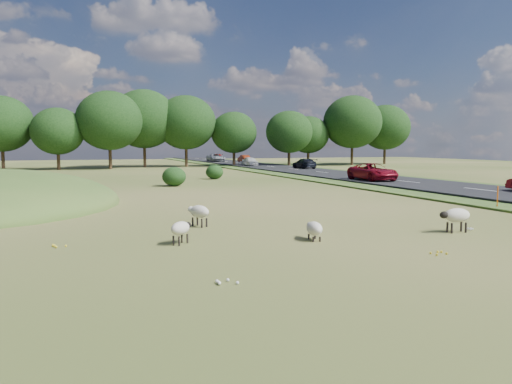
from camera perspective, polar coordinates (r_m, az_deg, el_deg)
ground at (r=39.93m, az=-10.48°, el=0.51°), size 160.00×160.00×0.00m
road at (r=55.97m, az=8.45°, el=2.04°), size 8.00×150.00×0.25m
treeline at (r=74.98m, az=-15.74°, el=7.65°), size 96.28×14.66×11.70m
shrubs at (r=44.54m, az=-13.93°, el=1.89°), size 21.18×8.94×1.58m
marker_post at (r=29.06m, az=25.88°, el=-0.55°), size 0.06×0.06×1.20m
sheep_0 at (r=20.55m, az=-6.54°, el=-2.25°), size 0.92×1.26×0.88m
sheep_1 at (r=20.49m, az=21.90°, el=-2.51°), size 1.31×0.64×0.94m
sheep_2 at (r=17.63m, az=6.65°, el=-4.16°), size 0.65×1.18×0.66m
sheep_3 at (r=16.99m, az=-8.59°, el=-4.12°), size 0.98×1.01×0.78m
car_0 at (r=66.33m, az=5.56°, el=3.26°), size 1.84×4.54×1.32m
car_2 at (r=45.07m, az=13.20°, el=2.26°), size 2.45×5.32×1.48m
car_3 at (r=90.05m, az=-1.38°, el=3.83°), size 1.37×3.94×1.30m
car_4 at (r=107.99m, az=-4.50°, el=4.05°), size 1.71×4.22×1.22m
car_5 at (r=94.13m, az=-4.61°, el=3.96°), size 2.55×5.53×1.54m
car_7 at (r=75.17m, az=-0.68°, el=3.54°), size 1.58×3.92×1.33m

